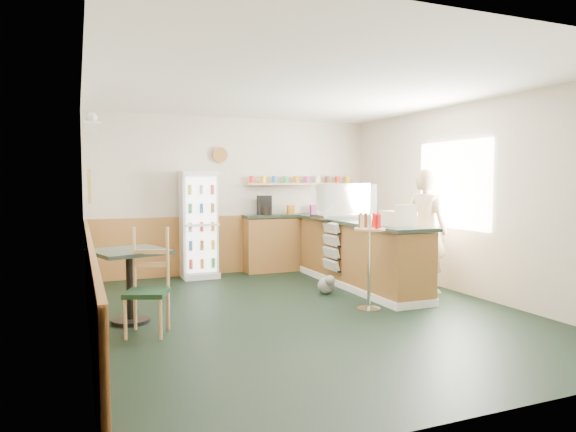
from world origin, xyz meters
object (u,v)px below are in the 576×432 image
display_case (344,201)px  condiment_stand (369,247)px  shopkeeper (426,231)px  drinks_fridge (199,225)px  cafe_chair (146,278)px  cash_register (398,218)px  cafe_table (130,271)px

display_case → condiment_stand: display_case is taller
shopkeeper → condiment_stand: bearing=93.0°
display_case → shopkeeper: size_ratio=0.54×
drinks_fridge → condiment_stand: 3.29m
condiment_stand → cafe_chair: 2.70m
drinks_fridge → shopkeeper: (2.78, -2.37, 0.01)m
cash_register → shopkeeper: (0.70, 0.32, -0.22)m
drinks_fridge → cash_register: (2.08, -2.68, 0.23)m
condiment_stand → cafe_table: 2.87m
cash_register → condiment_stand: bearing=-160.5°
shopkeeper → condiment_stand: (-1.29, -0.57, -0.10)m
display_case → cafe_table: size_ratio=1.00×
cash_register → cafe_chair: bearing=179.6°
drinks_fridge → condiment_stand: bearing=-63.1°
condiment_stand → cafe_chair: bearing=178.5°
cafe_chair → shopkeeper: bearing=28.5°
cafe_table → drinks_fridge: bearing=61.2°
cafe_chair → condiment_stand: bearing=19.9°
cafe_chair → drinks_fridge: bearing=88.6°
drinks_fridge → cafe_table: size_ratio=1.86×
cash_register → cafe_chair: cash_register is taller
cash_register → drinks_fridge: bearing=124.2°
display_case → shopkeeper: bearing=-59.4°
display_case → shopkeeper: (0.70, -1.19, -0.39)m
cash_register → shopkeeper: bearing=20.9°
cafe_table → cafe_chair: size_ratio=0.85×
drinks_fridge → shopkeeper: shopkeeper is taller
cafe_table → shopkeeper: bearing=0.6°
drinks_fridge → condiment_stand: (1.49, -2.94, -0.10)m
drinks_fridge → cafe_table: 2.76m
cafe_table → display_case: bearing=19.8°
display_case → shopkeeper: 1.43m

